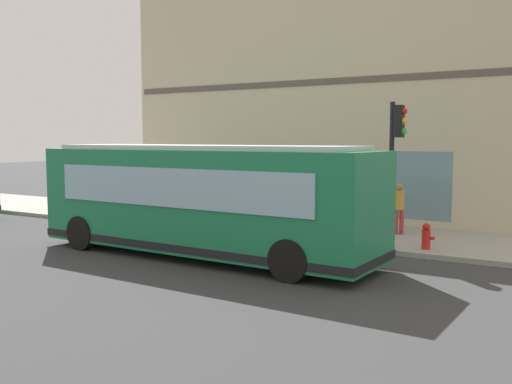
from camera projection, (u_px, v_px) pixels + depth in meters
The scene contains 11 objects.
ground at pixel (185, 252), 16.40m from camera, with size 120.00×120.00×0.00m, color #38383A.
sidewalk_curb at pixel (271, 227), 20.60m from camera, with size 4.70×40.00×0.15m, color #9E9991.
building_corner at pixel (340, 102), 25.38m from camera, with size 7.65×16.49×9.80m.
city_bus_nearside at pixel (202, 201), 15.63m from camera, with size 2.86×10.11×3.07m.
traffic_light_near_corner at pixel (396, 147), 16.07m from camera, with size 0.32×0.49×4.13m.
fire_hydrant at pixel (426, 236), 16.03m from camera, with size 0.35×0.35×0.74m.
pedestrian_near_hydrant at pixel (323, 199), 20.72m from camera, with size 0.32×0.32×1.62m.
pedestrian_near_building_entrance at pixel (399, 205), 18.50m from camera, with size 0.32×0.32×1.65m.
pedestrian_walking_along_curb at pixel (240, 192), 22.96m from camera, with size 0.32×0.32×1.65m.
pedestrian_by_light_pole at pixel (90, 188), 23.90m from camera, with size 0.32×0.32×1.79m.
newspaper_vending_box at pixel (208, 202), 23.99m from camera, with size 0.44×0.43×0.90m.
Camera 1 is at (-12.75, -10.15, 3.24)m, focal length 40.13 mm.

